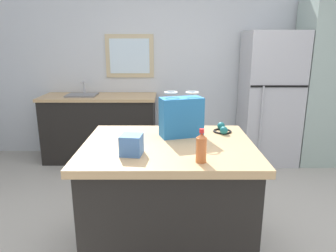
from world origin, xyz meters
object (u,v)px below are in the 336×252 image
at_px(refrigerator, 269,99).
at_px(bottle, 201,148).
at_px(ear_defenders, 222,129).
at_px(tall_cabinet, 320,83).
at_px(shopping_bag, 181,117).
at_px(small_box, 131,145).
at_px(kitchen_island, 168,200).

xyz_separation_m(refrigerator, bottle, (-1.18, -2.39, 0.12)).
bearing_deg(ear_defenders, refrigerator, 61.68).
bearing_deg(bottle, tall_cabinet, 52.48).
xyz_separation_m(tall_cabinet, shopping_bag, (-1.93, -1.84, -0.03)).
relative_size(tall_cabinet, small_box, 15.92).
height_order(refrigerator, bottle, refrigerator).
height_order(refrigerator, tall_cabinet, tall_cabinet).
relative_size(kitchen_island, ear_defenders, 6.15).
height_order(refrigerator, small_box, refrigerator).
xyz_separation_m(refrigerator, tall_cabinet, (0.66, 0.00, 0.21)).
relative_size(refrigerator, ear_defenders, 8.81).
xyz_separation_m(tall_cabinet, bottle, (-1.84, -2.39, -0.09)).
distance_m(tall_cabinet, bottle, 3.02).
height_order(tall_cabinet, bottle, tall_cabinet).
bearing_deg(refrigerator, small_box, -125.55).
height_order(tall_cabinet, ear_defenders, tall_cabinet).
xyz_separation_m(kitchen_island, tall_cabinet, (2.03, 2.03, 0.63)).
distance_m(shopping_bag, ear_defenders, 0.38).
bearing_deg(small_box, tall_cabinet, 44.79).
height_order(kitchen_island, tall_cabinet, tall_cabinet).
relative_size(shopping_bag, bottle, 1.67).
bearing_deg(tall_cabinet, bottle, -127.52).
relative_size(refrigerator, tall_cabinet, 0.81).
bearing_deg(ear_defenders, kitchen_island, -145.78).
height_order(tall_cabinet, shopping_bag, tall_cabinet).
distance_m(tall_cabinet, shopping_bag, 2.67).
distance_m(small_box, bottle, 0.46).
distance_m(shopping_bag, bottle, 0.56).
distance_m(kitchen_island, ear_defenders, 0.71).
bearing_deg(ear_defenders, small_box, -142.26).
xyz_separation_m(refrigerator, shopping_bag, (-1.27, -1.84, 0.19)).
bearing_deg(ear_defenders, shopping_bag, -161.95).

